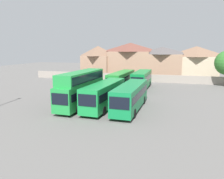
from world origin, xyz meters
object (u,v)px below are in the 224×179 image
Objects in this scene: bus_1 at (81,87)px; house_terrace_right at (162,63)px; bus_3 at (131,95)px; bus_4 at (121,79)px; house_terrace_centre at (130,60)px; house_terrace_far_right at (196,63)px; bus_2 at (105,94)px; house_terrace_left at (98,61)px; bus_5 at (142,79)px.

bus_1 is 1.03× the size of house_terrace_right.
bus_3 is 1.07× the size of house_terrace_right.
bus_4 is at bearing 174.44° from bus_1.
house_terrace_centre reaches higher than house_terrace_right.
bus_1 is at bearing -89.79° from house_terrace_centre.
house_terrace_far_right is (17.05, 0.29, -0.49)m from house_terrace_centre.
house_terrace_far_right reaches higher than bus_3.
bus_1 is 0.95× the size of house_terrace_centre.
bus_1 is at bearing -84.20° from bus_2.
bus_2 is 1.29× the size of house_terrace_left.
house_terrace_left is 0.78× the size of house_terrace_far_right.
house_terrace_left reaches higher than house_terrace_far_right.
bus_2 is 14.87m from bus_4.
bus_2 is 32.93m from house_terrace_centre.
house_terrace_left reaches higher than bus_4.
bus_2 is 34.79m from house_terrace_left.
bus_1 is 15.16m from bus_4.
house_terrace_centre reaches higher than bus_5.
bus_3 is at bearing -107.01° from house_terrace_far_right.
house_terrace_centre is 17.05m from house_terrace_far_right.
bus_5 is (3.97, 0.73, 0.08)m from bus_4.
house_terrace_centre is 8.63m from house_terrace_right.
bus_5 is at bearing 172.72° from bus_2.
bus_4 is (1.88, 15.02, -0.82)m from bus_1.
house_terrace_left is at bearing -152.53° from bus_3.
bus_4 is at bearing -129.73° from house_terrace_far_right.
bus_1 is 3.40m from bus_2.
house_terrace_right is at bearing 0.27° from house_terrace_left.
bus_2 is at bearing 7.77° from bus_4.
bus_4 is 1.09× the size of house_terrace_far_right.
bus_5 reaches higher than bus_2.
bus_5 is at bearing -47.66° from house_terrace_left.
bus_1 reaches higher than bus_5.
house_terrace_far_right reaches higher than house_terrace_right.
house_terrace_left is (-15.26, 16.75, 2.46)m from bus_5.
bus_1 is 6.92m from bus_3.
house_terrace_centre is at bearing -178.21° from bus_1.
house_terrace_centre is at bearing 2.06° from house_terrace_left.
bus_4 is 18.17m from house_terrace_centre.
house_terrace_far_right is at bearing 142.56° from bus_4.
house_terrace_centre is (9.29, 0.33, 0.40)m from house_terrace_left.
house_terrace_right is (17.90, 0.08, -0.18)m from house_terrace_left.
house_terrace_centre is (-3.42, 32.62, 2.90)m from bus_2.
house_terrace_far_right is (26.34, 0.62, -0.09)m from house_terrace_left.
bus_5 is 20.73m from house_terrace_far_right.
bus_1 is 0.97× the size of bus_3.
bus_2 is 15.75m from bus_5.
house_terrace_right reaches higher than bus_3.
house_terrace_right is at bearing 171.34° from bus_5.
bus_5 is 0.95× the size of house_terrace_far_right.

